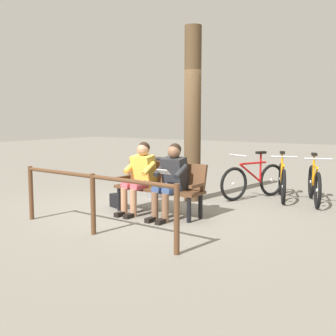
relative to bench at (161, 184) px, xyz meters
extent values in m
plane|color=slate|center=(0.29, -0.10, -0.51)|extent=(40.00, 40.00, 0.00)
cube|color=#51331E|center=(0.00, 0.08, -0.08)|extent=(1.62, 0.51, 0.05)
cube|color=#51331E|center=(0.00, -0.11, 0.15)|extent=(1.60, 0.21, 0.42)
cube|color=#51331E|center=(-0.76, 0.11, 0.05)|extent=(0.08, 0.40, 0.05)
cube|color=#51331E|center=(0.76, 0.05, 0.05)|extent=(0.08, 0.40, 0.05)
cylinder|color=black|center=(-0.71, 0.28, -0.31)|extent=(0.07, 0.07, 0.40)
cylinder|color=black|center=(0.73, 0.22, -0.31)|extent=(0.07, 0.07, 0.40)
cylinder|color=black|center=(-0.72, -0.06, -0.31)|extent=(0.07, 0.07, 0.40)
cylinder|color=black|center=(0.72, -0.12, -0.31)|extent=(0.07, 0.07, 0.40)
cube|color=#262628|center=(-0.32, 0.08, 0.20)|extent=(0.39, 0.32, 0.55)
sphere|color=brown|center=(-0.32, 0.10, 0.56)|extent=(0.21, 0.21, 0.21)
sphere|color=black|center=(-0.32, 0.07, 0.59)|extent=(0.20, 0.20, 0.20)
cylinder|color=#334772|center=(-0.41, 0.28, -0.02)|extent=(0.17, 0.41, 0.15)
cylinder|color=brown|center=(-0.40, 0.48, -0.28)|extent=(0.11, 0.11, 0.45)
cube|color=black|center=(-0.40, 0.58, -0.47)|extent=(0.10, 0.22, 0.07)
cylinder|color=#262628|center=(-0.51, 0.20, 0.27)|extent=(0.10, 0.31, 0.23)
cylinder|color=#334772|center=(-0.21, 0.27, -0.02)|extent=(0.17, 0.41, 0.15)
cylinder|color=brown|center=(-0.20, 0.47, -0.28)|extent=(0.11, 0.11, 0.45)
cube|color=black|center=(-0.20, 0.57, -0.47)|extent=(0.10, 0.22, 0.07)
cylinder|color=#262628|center=(-0.11, 0.19, 0.27)|extent=(0.10, 0.31, 0.23)
cube|color=silver|center=(-0.30, 0.37, 0.26)|extent=(0.21, 0.13, 0.09)
cube|color=gold|center=(0.32, 0.05, 0.20)|extent=(0.39, 0.32, 0.55)
sphere|color=#A87554|center=(0.32, 0.07, 0.56)|extent=(0.21, 0.21, 0.21)
sphere|color=black|center=(0.32, 0.04, 0.59)|extent=(0.20, 0.20, 0.20)
cylinder|color=#D84C59|center=(0.23, 0.25, -0.02)|extent=(0.17, 0.41, 0.15)
cylinder|color=#A87554|center=(0.24, 0.45, -0.28)|extent=(0.11, 0.11, 0.45)
cube|color=black|center=(0.24, 0.55, -0.47)|extent=(0.10, 0.22, 0.07)
cylinder|color=gold|center=(0.13, 0.18, 0.27)|extent=(0.10, 0.31, 0.23)
cylinder|color=#D84C59|center=(0.43, 0.24, -0.02)|extent=(0.17, 0.41, 0.15)
cylinder|color=#A87554|center=(0.44, 0.44, -0.28)|extent=(0.11, 0.11, 0.45)
cube|color=black|center=(0.44, 0.54, -0.47)|extent=(0.10, 0.22, 0.07)
cylinder|color=gold|center=(0.53, 0.16, 0.27)|extent=(0.10, 0.31, 0.23)
cube|color=black|center=(0.93, 0.04, -0.39)|extent=(0.33, 0.23, 0.24)
cylinder|color=#4C3823|center=(0.13, -1.28, 1.15)|extent=(0.32, 0.32, 3.32)
cylinder|color=slate|center=(0.93, -1.19, -0.12)|extent=(0.36, 0.36, 0.77)
cylinder|color=black|center=(0.93, -1.19, 0.28)|extent=(0.38, 0.38, 0.03)
torus|color=black|center=(-2.11, -1.82, -0.18)|extent=(0.29, 0.64, 0.66)
cylinder|color=silver|center=(-2.11, -1.82, -0.18)|extent=(0.07, 0.07, 0.06)
torus|color=black|center=(-1.76, -2.77, -0.18)|extent=(0.29, 0.64, 0.66)
cylinder|color=silver|center=(-1.76, -2.77, -0.18)|extent=(0.07, 0.07, 0.06)
cylinder|color=orange|center=(-1.93, -2.29, 0.20)|extent=(0.26, 0.61, 0.04)
cylinder|color=orange|center=(-1.96, -2.22, 0.00)|extent=(0.25, 0.57, 0.43)
cylinder|color=orange|center=(-1.87, -2.47, 0.12)|extent=(0.04, 0.04, 0.55)
cube|color=black|center=(-1.87, -2.47, 0.40)|extent=(0.16, 0.24, 0.05)
cylinder|color=#B2B2B7|center=(-2.08, -1.91, 0.37)|extent=(0.46, 0.20, 0.03)
torus|color=black|center=(-1.48, -1.88, -0.18)|extent=(0.29, 0.64, 0.66)
cylinder|color=silver|center=(-1.48, -1.88, -0.18)|extent=(0.07, 0.07, 0.06)
torus|color=black|center=(-1.11, -2.83, -0.18)|extent=(0.29, 0.64, 0.66)
cylinder|color=silver|center=(-1.11, -2.83, -0.18)|extent=(0.07, 0.07, 0.06)
cylinder|color=orange|center=(-1.30, -2.35, 0.20)|extent=(0.26, 0.60, 0.04)
cylinder|color=orange|center=(-1.33, -2.28, 0.00)|extent=(0.25, 0.57, 0.43)
cylinder|color=orange|center=(-1.23, -2.52, 0.12)|extent=(0.04, 0.04, 0.55)
cube|color=black|center=(-1.23, -2.52, 0.40)|extent=(0.16, 0.24, 0.05)
cylinder|color=#B2B2B7|center=(-1.44, -1.97, 0.37)|extent=(0.46, 0.20, 0.03)
torus|color=black|center=(-0.58, -1.66, -0.18)|extent=(0.33, 0.62, 0.66)
cylinder|color=silver|center=(-0.58, -1.66, -0.18)|extent=(0.07, 0.08, 0.06)
torus|color=black|center=(-1.01, -2.58, -0.18)|extent=(0.33, 0.62, 0.66)
cylinder|color=silver|center=(-1.01, -2.58, -0.18)|extent=(0.07, 0.08, 0.06)
cylinder|color=#B71414|center=(-0.80, -2.12, 0.20)|extent=(0.30, 0.59, 0.04)
cylinder|color=#B71414|center=(-0.76, -2.05, 0.00)|extent=(0.29, 0.56, 0.43)
cylinder|color=#B71414|center=(-0.87, -2.28, 0.12)|extent=(0.04, 0.04, 0.55)
cube|color=black|center=(-0.87, -2.28, 0.40)|extent=(0.17, 0.24, 0.05)
cylinder|color=#B2B2B7|center=(-0.62, -1.75, 0.37)|extent=(0.45, 0.23, 0.03)
cylinder|color=#51331E|center=(-1.36, 1.68, -0.08)|extent=(0.07, 0.07, 0.85)
cylinder|color=#51331E|center=(0.07, 1.57, -0.08)|extent=(0.07, 0.07, 0.85)
cylinder|color=#51331E|center=(1.50, 1.46, -0.08)|extent=(0.07, 0.07, 0.85)
cylinder|color=#51331E|center=(0.07, 1.57, 0.30)|extent=(2.86, 0.27, 0.06)
camera|label=1|loc=(-3.92, 5.79, 1.11)|focal=45.20mm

